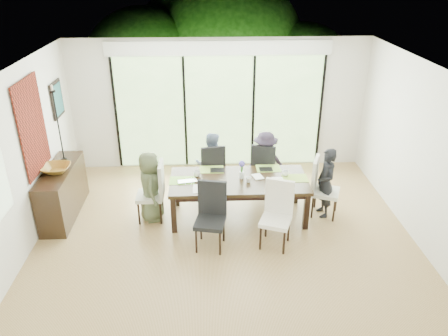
{
  "coord_description": "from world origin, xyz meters",
  "views": [
    {
      "loc": [
        -0.28,
        -6.09,
        4.06
      ],
      "look_at": [
        0.0,
        0.25,
        1.0
      ],
      "focal_mm": 35.0,
      "sensor_mm": 36.0,
      "label": 1
    }
  ],
  "objects_px": {
    "chair_right_end": "(326,188)",
    "person_far_right": "(265,163)",
    "person_far_left": "(211,164)",
    "person_right_end": "(326,183)",
    "bowl": "(56,169)",
    "chair_left_end": "(150,191)",
    "chair_far_left": "(211,168)",
    "sideboard": "(63,192)",
    "chair_far_right": "(265,167)",
    "chair_near_left": "(210,218)",
    "chair_near_right": "(276,216)",
    "cup_b": "(248,180)",
    "cup_a": "(197,174)",
    "table_top": "(239,181)",
    "cup_c": "(285,173)",
    "person_left_end": "(150,187)",
    "vase": "(242,175)",
    "laptop": "(188,183)"
  },
  "relations": [
    {
      "from": "chair_right_end",
      "to": "person_far_right",
      "type": "distance_m",
      "value": 1.26
    },
    {
      "from": "person_far_left",
      "to": "person_right_end",
      "type": "bearing_deg",
      "value": 161.07
    },
    {
      "from": "bowl",
      "to": "chair_left_end",
      "type": "bearing_deg",
      "value": -4.04
    },
    {
      "from": "chair_far_left",
      "to": "sideboard",
      "type": "relative_size",
      "value": 0.68
    },
    {
      "from": "chair_far_right",
      "to": "chair_near_left",
      "type": "bearing_deg",
      "value": 76.42
    },
    {
      "from": "chair_far_left",
      "to": "person_right_end",
      "type": "distance_m",
      "value": 2.11
    },
    {
      "from": "person_far_left",
      "to": "bowl",
      "type": "bearing_deg",
      "value": 20.08
    },
    {
      "from": "chair_near_left",
      "to": "chair_near_right",
      "type": "distance_m",
      "value": 1.0
    },
    {
      "from": "chair_near_left",
      "to": "sideboard",
      "type": "distance_m",
      "value": 2.74
    },
    {
      "from": "chair_right_end",
      "to": "cup_b",
      "type": "bearing_deg",
      "value": 115.55
    },
    {
      "from": "chair_far_left",
      "to": "sideboard",
      "type": "height_order",
      "value": "chair_far_left"
    },
    {
      "from": "cup_b",
      "to": "sideboard",
      "type": "bearing_deg",
      "value": 174.46
    },
    {
      "from": "person_right_end",
      "to": "cup_a",
      "type": "bearing_deg",
      "value": -99.68
    },
    {
      "from": "table_top",
      "to": "person_right_end",
      "type": "height_order",
      "value": "person_right_end"
    },
    {
      "from": "chair_far_left",
      "to": "sideboard",
      "type": "bearing_deg",
      "value": 4.31
    },
    {
      "from": "bowl",
      "to": "person_far_right",
      "type": "bearing_deg",
      "value": 11.46
    },
    {
      "from": "cup_a",
      "to": "cup_c",
      "type": "xyz_separation_m",
      "value": [
        1.5,
        -0.05,
        0.0
      ]
    },
    {
      "from": "chair_far_left",
      "to": "cup_c",
      "type": "bearing_deg",
      "value": 139.27
    },
    {
      "from": "chair_right_end",
      "to": "table_top",
      "type": "bearing_deg",
      "value": 111.31
    },
    {
      "from": "bowl",
      "to": "person_left_end",
      "type": "bearing_deg",
      "value": -3.99
    },
    {
      "from": "person_far_right",
      "to": "cup_c",
      "type": "relative_size",
      "value": 10.4
    },
    {
      "from": "person_right_end",
      "to": "cup_c",
      "type": "height_order",
      "value": "person_right_end"
    },
    {
      "from": "chair_far_right",
      "to": "cup_c",
      "type": "xyz_separation_m",
      "value": [
        0.25,
        -0.75,
        0.24
      ]
    },
    {
      "from": "person_far_left",
      "to": "table_top",
      "type": "bearing_deg",
      "value": 122.81
    },
    {
      "from": "person_far_left",
      "to": "vase",
      "type": "distance_m",
      "value": 0.94
    },
    {
      "from": "chair_far_left",
      "to": "person_far_right",
      "type": "bearing_deg",
      "value": 169.09
    },
    {
      "from": "chair_left_end",
      "to": "person_left_end",
      "type": "bearing_deg",
      "value": 90.08
    },
    {
      "from": "chair_left_end",
      "to": "cup_c",
      "type": "distance_m",
      "value": 2.31
    },
    {
      "from": "table_top",
      "to": "sideboard",
      "type": "relative_size",
      "value": 1.48
    },
    {
      "from": "chair_right_end",
      "to": "chair_far_right",
      "type": "height_order",
      "value": "same"
    },
    {
      "from": "person_far_left",
      "to": "bowl",
      "type": "xyz_separation_m",
      "value": [
        -2.56,
        -0.72,
        0.31
      ]
    },
    {
      "from": "chair_left_end",
      "to": "chair_right_end",
      "type": "distance_m",
      "value": 3.0
    },
    {
      "from": "chair_far_right",
      "to": "chair_left_end",
      "type": "bearing_deg",
      "value": 40.34
    },
    {
      "from": "vase",
      "to": "cup_c",
      "type": "relative_size",
      "value": 0.97
    },
    {
      "from": "chair_near_left",
      "to": "cup_c",
      "type": "xyz_separation_m",
      "value": [
        1.3,
        0.97,
        0.24
      ]
    },
    {
      "from": "table_top",
      "to": "chair_near_left",
      "type": "height_order",
      "value": "chair_near_left"
    },
    {
      "from": "chair_near_left",
      "to": "bowl",
      "type": "distance_m",
      "value": 2.73
    },
    {
      "from": "person_left_end",
      "to": "vase",
      "type": "distance_m",
      "value": 1.54
    },
    {
      "from": "person_left_end",
      "to": "cup_b",
      "type": "xyz_separation_m",
      "value": [
        1.63,
        -0.1,
        0.14
      ]
    },
    {
      "from": "chair_right_end",
      "to": "person_far_right",
      "type": "relative_size",
      "value": 0.85
    },
    {
      "from": "laptop",
      "to": "cup_a",
      "type": "distance_m",
      "value": 0.29
    },
    {
      "from": "chair_right_end",
      "to": "person_far_right",
      "type": "xyz_separation_m",
      "value": [
        -0.95,
        0.83,
        0.09
      ]
    },
    {
      "from": "person_right_end",
      "to": "chair_far_right",
      "type": "bearing_deg",
      "value": -138.18
    },
    {
      "from": "chair_left_end",
      "to": "chair_far_left",
      "type": "relative_size",
      "value": 1.0
    },
    {
      "from": "laptop",
      "to": "cup_b",
      "type": "xyz_separation_m",
      "value": [
        1.0,
        0.0,
        0.03
      ]
    },
    {
      "from": "table_top",
      "to": "chair_right_end",
      "type": "height_order",
      "value": "chair_right_end"
    },
    {
      "from": "person_left_end",
      "to": "cup_a",
      "type": "bearing_deg",
      "value": -86.12
    },
    {
      "from": "chair_far_left",
      "to": "chair_near_left",
      "type": "bearing_deg",
      "value": 78.57
    },
    {
      "from": "chair_near_right",
      "to": "sideboard",
      "type": "xyz_separation_m",
      "value": [
        -3.51,
        1.08,
        -0.09
      ]
    },
    {
      "from": "chair_near_right",
      "to": "sideboard",
      "type": "height_order",
      "value": "chair_near_right"
    }
  ]
}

